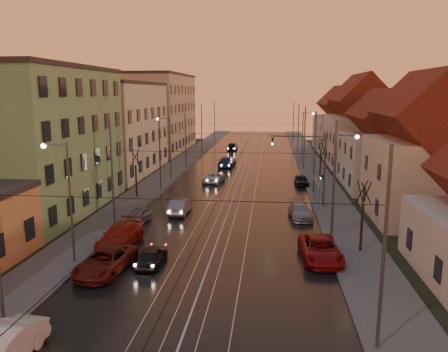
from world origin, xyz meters
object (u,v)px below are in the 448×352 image
(street_lamp_0, at_px, (65,190))
(traffic_light_mast, at_px, (314,161))
(parked_left_0, at_px, (0,350))
(parked_left_1, at_px, (106,261))
(parked_right_0, at_px, (320,249))
(parked_left_3, at_px, (138,216))
(parked_right_2, at_px, (302,180))
(parked_right_1, at_px, (300,211))
(street_lamp_1, at_px, (339,173))
(street_lamp_3, at_px, (305,132))
(driving_car_3, at_px, (227,162))
(driving_car_4, at_px, (232,146))
(driving_car_2, at_px, (214,177))
(driving_car_0, at_px, (152,256))
(parked_left_2, at_px, (120,235))
(street_lamp_2, at_px, (168,142))
(driving_car_1, at_px, (180,206))

(street_lamp_0, distance_m, traffic_light_mast, 23.42)
(parked_left_0, height_order, parked_left_1, parked_left_0)
(parked_right_0, bearing_deg, parked_left_3, 151.75)
(parked_left_0, xyz_separation_m, parked_right_2, (14.51, 37.01, -0.13))
(street_lamp_0, bearing_deg, parked_right_1, 37.69)
(street_lamp_1, distance_m, street_lamp_3, 36.00)
(driving_car_3, height_order, parked_left_3, driving_car_3)
(driving_car_4, bearing_deg, driving_car_2, 90.20)
(street_lamp_1, xyz_separation_m, parked_left_1, (-15.30, -9.19, -4.16))
(driving_car_0, relative_size, parked_right_0, 0.68)
(driving_car_0, bearing_deg, street_lamp_1, -148.47)
(street_lamp_0, bearing_deg, parked_left_1, -22.27)
(parked_left_2, bearing_deg, driving_car_3, 86.90)
(driving_car_0, height_order, parked_right_0, parked_right_0)
(street_lamp_2, bearing_deg, parked_left_3, -84.58)
(traffic_light_mast, distance_m, parked_left_1, 22.62)
(parked_left_3, bearing_deg, parked_right_1, 17.20)
(street_lamp_0, xyz_separation_m, driving_car_3, (6.49, 38.21, -4.11))
(traffic_light_mast, bearing_deg, parked_right_1, -110.18)
(driving_car_2, relative_size, driving_car_4, 1.00)
(street_lamp_0, relative_size, street_lamp_3, 1.00)
(street_lamp_0, distance_m, street_lamp_1, 19.89)
(driving_car_3, height_order, parked_right_1, driving_car_3)
(street_lamp_1, xyz_separation_m, driving_car_4, (-12.58, 48.92, -4.10))
(street_lamp_1, height_order, driving_car_0, street_lamp_1)
(parked_left_0, bearing_deg, street_lamp_0, 106.97)
(traffic_light_mast, bearing_deg, driving_car_2, 135.40)
(driving_car_3, height_order, parked_right_2, driving_car_3)
(parked_left_3, relative_size, parked_right_1, 0.84)
(street_lamp_0, distance_m, street_lamp_3, 47.62)
(driving_car_1, distance_m, parked_right_2, 18.21)
(driving_car_4, bearing_deg, traffic_light_mast, 105.14)
(street_lamp_1, distance_m, driving_car_3, 32.66)
(driving_car_4, distance_m, parked_left_1, 58.18)
(driving_car_2, bearing_deg, street_lamp_0, 84.11)
(street_lamp_0, xyz_separation_m, parked_right_1, (15.67, 12.11, -4.25))
(traffic_light_mast, height_order, parked_left_3, traffic_light_mast)
(parked_right_1, bearing_deg, driving_car_0, -136.04)
(street_lamp_1, xyz_separation_m, parked_left_2, (-16.03, -4.44, -4.12))
(parked_left_1, bearing_deg, driving_car_0, 36.67)
(street_lamp_3, xyz_separation_m, parked_right_0, (-1.85, -41.67, -4.14))
(driving_car_4, height_order, parked_left_1, driving_car_4)
(driving_car_0, xyz_separation_m, parked_right_2, (11.28, 25.92, 0.00))
(street_lamp_0, relative_size, street_lamp_1, 1.00)
(driving_car_0, distance_m, parked_left_1, 2.91)
(parked_right_2, bearing_deg, street_lamp_0, -126.83)
(parked_left_2, distance_m, parked_right_1, 15.97)
(parked_left_2, bearing_deg, driving_car_0, -41.49)
(driving_car_1, height_order, parked_right_1, driving_car_1)
(traffic_light_mast, height_order, driving_car_1, traffic_light_mast)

